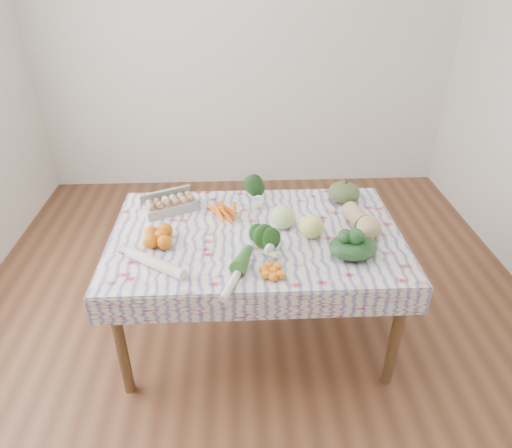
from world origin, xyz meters
The scene contains 17 objects.
ground centered at (0.00, 0.00, 0.00)m, with size 4.50×4.50×0.00m, color brown.
wall_back centered at (0.00, 2.25, 1.40)m, with size 4.00×0.04×2.80m, color silver.
dining_table centered at (0.00, 0.00, 0.68)m, with size 1.60×1.00×0.75m.
tablecloth centered at (0.00, 0.00, 0.76)m, with size 1.66×1.06×0.01m, color silver.
egg_carton centered at (-0.51, 0.26, 0.81)m, with size 0.32×0.13×0.09m, color #AAAAA4.
carrot_bunch centered at (-0.17, 0.18, 0.78)m, with size 0.23×0.21×0.04m, color orange.
kale_bunch centered at (0.03, 0.37, 0.83)m, with size 0.16×0.14×0.14m, color #193916.
kabocha_squash centered at (0.58, 0.35, 0.83)m, with size 0.20×0.20×0.13m, color #44552D.
cabbage centered at (0.16, 0.05, 0.83)m, with size 0.14×0.14×0.14m, color #B8DB8B.
butternut_squash centered at (0.61, 0.01, 0.83)m, with size 0.14×0.30×0.14m, color tan.
orange_cluster centered at (-0.52, -0.08, 0.81)m, with size 0.26×0.26×0.09m, color #D6640D.
broccoli centered at (0.03, -0.19, 0.82)m, with size 0.15×0.15×0.11m, color #1A4616.
mandarin_cluster centered at (0.07, -0.39, 0.79)m, with size 0.16×0.16×0.05m, color orange.
grapefruit centered at (0.31, -0.06, 0.83)m, with size 0.14×0.14×0.14m, color #DCD86A.
spinach_bag centered at (0.50, -0.26, 0.82)m, with size 0.25×0.20×0.11m, color #163517.
daikon centered at (-0.53, -0.31, 0.79)m, with size 0.06×0.06×0.40m, color silver.
leek centered at (-0.11, -0.41, 0.78)m, with size 0.04×0.04×0.39m, color silver.
Camera 1 is at (-0.10, -2.20, 2.16)m, focal length 32.00 mm.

